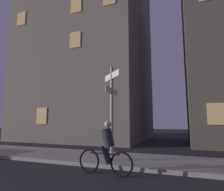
{
  "coord_description": "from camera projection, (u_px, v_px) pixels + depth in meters",
  "views": [
    {
      "loc": [
        3.77,
        -0.79,
        1.58
      ],
      "look_at": [
        1.31,
        5.75,
        2.56
      ],
      "focal_mm": 30.03,
      "sensor_mm": 36.0,
      "label": 1
    }
  ],
  "objects": [
    {
      "name": "sidewalk_kerb",
      "position": [
        91.0,
        157.0,
        7.99
      ],
      "size": [
        40.0,
        2.66,
        0.14
      ],
      "primitive_type": "cube",
      "color": "gray",
      "rests_on": "ground_plane"
    },
    {
      "name": "signpost",
      "position": [
        112.0,
        104.0,
        7.29
      ],
      "size": [
        0.97,
        1.3,
        3.6
      ],
      "color": "gray",
      "rests_on": "sidewalk_kerb"
    },
    {
      "name": "cyclist",
      "position": [
        106.0,
        149.0,
        5.69
      ],
      "size": [
        1.82,
        0.35,
        1.61
      ],
      "color": "black",
      "rests_on": "ground_plane"
    },
    {
      "name": "building_left_block",
      "position": [
        90.0,
        40.0,
        18.97
      ],
      "size": [
        10.71,
        9.8,
        19.48
      ],
      "color": "#6B6056",
      "rests_on": "ground_plane"
    }
  ]
}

